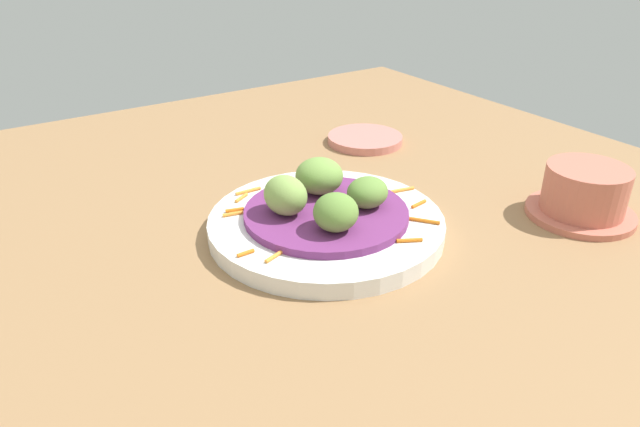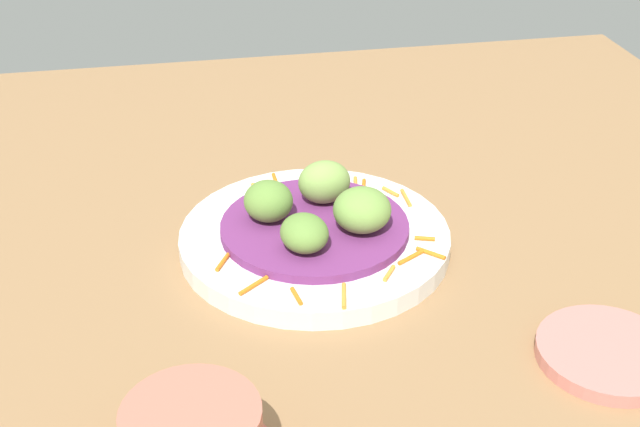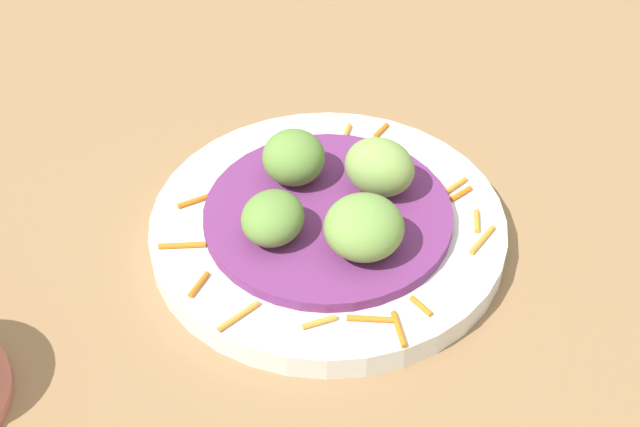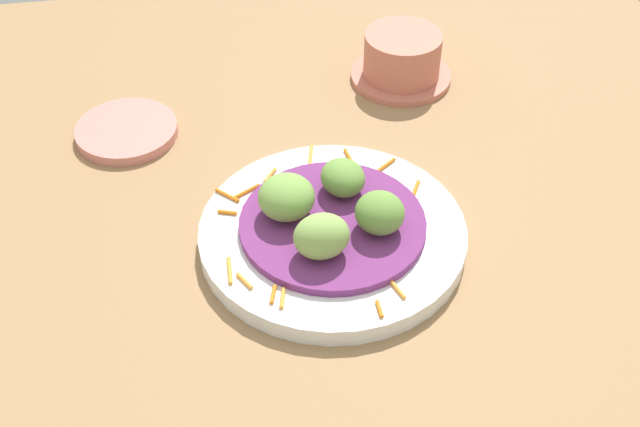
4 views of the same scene
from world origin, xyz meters
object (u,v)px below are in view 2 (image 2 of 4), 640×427
at_px(guac_scoop_center, 304,233).
at_px(guac_scoop_right, 362,210).
at_px(main_plate, 315,240).
at_px(side_plate_small, 608,353).
at_px(guac_scoop_back, 324,182).
at_px(guac_scoop_left, 268,201).

height_order(guac_scoop_center, guac_scoop_right, guac_scoop_right).
distance_m(main_plate, guac_scoop_right, 0.06).
height_order(guac_scoop_center, side_plate_small, guac_scoop_center).
relative_size(guac_scoop_center, guac_scoop_back, 0.92).
distance_m(guac_scoop_center, guac_scoop_back, 0.09).
xyz_separation_m(main_plate, guac_scoop_center, (0.02, 0.04, 0.04)).
xyz_separation_m(guac_scoop_left, guac_scoop_back, (-0.06, -0.02, 0.00)).
height_order(main_plate, guac_scoop_center, guac_scoop_center).
height_order(guac_scoop_left, guac_scoop_right, guac_scoop_right).
height_order(guac_scoop_back, side_plate_small, guac_scoop_back).
distance_m(main_plate, guac_scoop_center, 0.06).
xyz_separation_m(guac_scoop_center, guac_scoop_right, (-0.06, -0.02, 0.00)).
bearing_deg(guac_scoop_center, guac_scoop_left, -67.53).
bearing_deg(guac_scoop_left, guac_scoop_center, 112.47).
bearing_deg(guac_scoop_left, side_plate_small, 137.37).
relative_size(guac_scoop_left, side_plate_small, 0.41).
bearing_deg(guac_scoop_right, guac_scoop_left, -22.53).
distance_m(guac_scoop_back, side_plate_small, 0.32).
relative_size(main_plate, side_plate_small, 2.27).
relative_size(main_plate, guac_scoop_left, 5.48).
height_order(guac_scoop_left, side_plate_small, guac_scoop_left).
height_order(guac_scoop_right, guac_scoop_back, guac_scoop_back).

